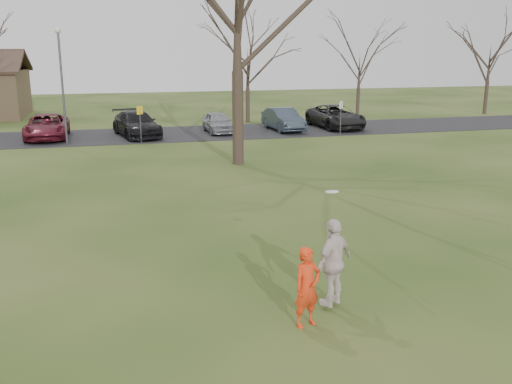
{
  "coord_description": "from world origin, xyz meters",
  "views": [
    {
      "loc": [
        -3.63,
        -10.0,
        5.2
      ],
      "look_at": [
        0.0,
        4.0,
        1.5
      ],
      "focal_mm": 39.59,
      "sensor_mm": 36.0,
      "label": 1
    }
  ],
  "objects_px": {
    "car_6": "(336,117)",
    "catching_play": "(334,262)",
    "player_defender": "(307,287)",
    "lamp_post": "(61,72)",
    "big_tree": "(237,5)",
    "car_5": "(283,119)",
    "car_3": "(136,124)",
    "car_2": "(47,126)",
    "car_4": "(218,122)"
  },
  "relations": [
    {
      "from": "car_4",
      "to": "car_5",
      "type": "distance_m",
      "value": 4.24
    },
    {
      "from": "player_defender",
      "to": "catching_play",
      "type": "distance_m",
      "value": 0.99
    },
    {
      "from": "car_5",
      "to": "catching_play",
      "type": "bearing_deg",
      "value": -109.5
    },
    {
      "from": "player_defender",
      "to": "lamp_post",
      "type": "bearing_deg",
      "value": 84.77
    },
    {
      "from": "car_2",
      "to": "car_3",
      "type": "height_order",
      "value": "car_3"
    },
    {
      "from": "player_defender",
      "to": "big_tree",
      "type": "xyz_separation_m",
      "value": [
        2.19,
        15.63,
        6.21
      ]
    },
    {
      "from": "car_6",
      "to": "lamp_post",
      "type": "xyz_separation_m",
      "value": [
        -16.9,
        -2.47,
        3.19
      ]
    },
    {
      "from": "player_defender",
      "to": "car_2",
      "type": "bearing_deg",
      "value": 86.08
    },
    {
      "from": "car_6",
      "to": "catching_play",
      "type": "distance_m",
      "value": 27.05
    },
    {
      "from": "big_tree",
      "to": "catching_play",
      "type": "bearing_deg",
      "value": -95.4
    },
    {
      "from": "car_3",
      "to": "car_4",
      "type": "xyz_separation_m",
      "value": [
        5.03,
        0.29,
        -0.1
      ]
    },
    {
      "from": "car_3",
      "to": "car_5",
      "type": "relative_size",
      "value": 1.18
    },
    {
      "from": "car_2",
      "to": "lamp_post",
      "type": "height_order",
      "value": "lamp_post"
    },
    {
      "from": "car_3",
      "to": "car_5",
      "type": "bearing_deg",
      "value": -10.59
    },
    {
      "from": "car_3",
      "to": "car_4",
      "type": "distance_m",
      "value": 5.04
    },
    {
      "from": "player_defender",
      "to": "car_2",
      "type": "distance_m",
      "value": 26.48
    },
    {
      "from": "catching_play",
      "to": "car_6",
      "type": "bearing_deg",
      "value": 67.58
    },
    {
      "from": "car_5",
      "to": "lamp_post",
      "type": "height_order",
      "value": "lamp_post"
    },
    {
      "from": "player_defender",
      "to": "car_2",
      "type": "xyz_separation_m",
      "value": [
        -7.03,
        25.53,
        -0.04
      ]
    },
    {
      "from": "car_4",
      "to": "big_tree",
      "type": "distance_m",
      "value": 11.69
    },
    {
      "from": "player_defender",
      "to": "car_3",
      "type": "distance_m",
      "value": 25.21
    },
    {
      "from": "car_6",
      "to": "car_3",
      "type": "bearing_deg",
      "value": 179.42
    },
    {
      "from": "car_4",
      "to": "big_tree",
      "type": "relative_size",
      "value": 0.27
    },
    {
      "from": "player_defender",
      "to": "big_tree",
      "type": "bearing_deg",
      "value": 62.69
    },
    {
      "from": "catching_play",
      "to": "lamp_post",
      "type": "relative_size",
      "value": 0.38
    },
    {
      "from": "big_tree",
      "to": "player_defender",
      "type": "bearing_deg",
      "value": -97.99
    },
    {
      "from": "car_4",
      "to": "car_6",
      "type": "relative_size",
      "value": 0.71
    },
    {
      "from": "car_5",
      "to": "big_tree",
      "type": "bearing_deg",
      "value": -122.66
    },
    {
      "from": "car_2",
      "to": "catching_play",
      "type": "xyz_separation_m",
      "value": [
        7.8,
        -24.94,
        0.25
      ]
    },
    {
      "from": "catching_play",
      "to": "big_tree",
      "type": "distance_m",
      "value": 16.26
    },
    {
      "from": "car_6",
      "to": "catching_play",
      "type": "bearing_deg",
      "value": -115.04
    },
    {
      "from": "car_3",
      "to": "lamp_post",
      "type": "relative_size",
      "value": 0.81
    },
    {
      "from": "car_3",
      "to": "catching_play",
      "type": "xyz_separation_m",
      "value": [
        2.69,
        -24.54,
        0.22
      ]
    },
    {
      "from": "car_3",
      "to": "car_6",
      "type": "bearing_deg",
      "value": -9.64
    },
    {
      "from": "car_5",
      "to": "big_tree",
      "type": "xyz_separation_m",
      "value": [
        -5.16,
        -9.68,
        6.25
      ]
    },
    {
      "from": "car_3",
      "to": "lamp_post",
      "type": "xyz_separation_m",
      "value": [
        -3.89,
        -2.0,
        3.19
      ]
    },
    {
      "from": "car_3",
      "to": "car_6",
      "type": "relative_size",
      "value": 0.95
    },
    {
      "from": "catching_play",
      "to": "car_3",
      "type": "bearing_deg",
      "value": 96.24
    },
    {
      "from": "car_5",
      "to": "catching_play",
      "type": "xyz_separation_m",
      "value": [
        -6.59,
        -24.72,
        0.25
      ]
    },
    {
      "from": "player_defender",
      "to": "car_2",
      "type": "height_order",
      "value": "player_defender"
    },
    {
      "from": "catching_play",
      "to": "lamp_post",
      "type": "height_order",
      "value": "lamp_post"
    },
    {
      "from": "big_tree",
      "to": "car_5",
      "type": "bearing_deg",
      "value": 61.91
    },
    {
      "from": "car_2",
      "to": "big_tree",
      "type": "xyz_separation_m",
      "value": [
        9.22,
        -9.9,
        6.25
      ]
    },
    {
      "from": "lamp_post",
      "to": "catching_play",
      "type": "bearing_deg",
      "value": -73.73
    },
    {
      "from": "car_3",
      "to": "car_2",
      "type": "bearing_deg",
      "value": 163.9
    },
    {
      "from": "car_4",
      "to": "car_5",
      "type": "height_order",
      "value": "car_5"
    },
    {
      "from": "car_3",
      "to": "lamp_post",
      "type": "bearing_deg",
      "value": -164.47
    },
    {
      "from": "player_defender",
      "to": "car_6",
      "type": "distance_m",
      "value": 27.9
    },
    {
      "from": "car_4",
      "to": "car_2",
      "type": "bearing_deg",
      "value": 177.92
    },
    {
      "from": "player_defender",
      "to": "car_3",
      "type": "bearing_deg",
      "value": 75.03
    }
  ]
}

